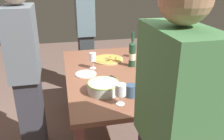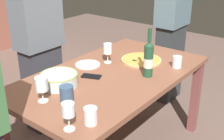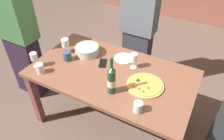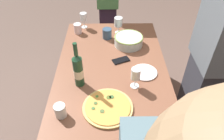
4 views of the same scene
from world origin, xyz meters
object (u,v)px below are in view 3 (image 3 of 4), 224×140
at_px(pizza, 145,85).
at_px(cell_phone, 103,63).
at_px(cup_spare, 138,107).
at_px(wine_glass_far_left, 134,58).
at_px(cup_amber, 40,68).
at_px(wine_glass_near_pizza, 65,43).
at_px(person_host, 19,36).
at_px(dining_table, 112,79).
at_px(person_guest_right, 139,29).
at_px(wine_bottle, 112,80).
at_px(wine_glass_by_bottle, 34,57).
at_px(side_plate, 124,58).
at_px(serving_bowl, 87,50).
at_px(cup_ceramic, 67,56).

xyz_separation_m(pizza, cell_phone, (-0.51, 0.11, -0.01)).
distance_m(pizza, cup_spare, 0.31).
relative_size(pizza, wine_glass_far_left, 2.05).
xyz_separation_m(pizza, cup_amber, (-0.97, -0.30, 0.04)).
xyz_separation_m(wine_glass_near_pizza, person_host, (-0.60, -0.11, -0.02)).
xyz_separation_m(dining_table, person_guest_right, (-0.05, 0.79, 0.18)).
relative_size(wine_bottle, person_host, 0.22).
height_order(wine_glass_by_bottle, wine_glass_far_left, wine_glass_far_left).
height_order(cup_amber, person_host, person_host).
height_order(wine_glass_by_bottle, cell_phone, wine_glass_by_bottle).
distance_m(side_plate, person_guest_right, 0.54).
height_order(pizza, wine_glass_near_pizza, wine_glass_near_pizza).
bearing_deg(person_guest_right, serving_bowl, -32.21).
bearing_deg(wine_glass_far_left, person_host, -171.56).
bearing_deg(cell_phone, dining_table, -50.76).
xyz_separation_m(cup_amber, person_guest_right, (0.56, 1.12, 0.04)).
bearing_deg(person_host, cup_spare, -12.13).
xyz_separation_m(dining_table, side_plate, (0.01, 0.26, 0.10)).
distance_m(wine_glass_by_bottle, cell_phone, 0.69).
relative_size(serving_bowl, person_host, 0.16).
bearing_deg(cup_ceramic, cup_spare, -17.58).
distance_m(pizza, serving_bowl, 0.78).
bearing_deg(wine_glass_by_bottle, pizza, 12.94).
bearing_deg(serving_bowl, dining_table, -21.91).
xyz_separation_m(wine_glass_far_left, cup_ceramic, (-0.66, -0.21, -0.06)).
height_order(serving_bowl, wine_glass_far_left, wine_glass_far_left).
bearing_deg(wine_bottle, cup_ceramic, 162.53).
bearing_deg(wine_glass_far_left, side_plate, 148.43).
bearing_deg(dining_table, person_guest_right, 93.88).
distance_m(dining_table, cup_spare, 0.55).
height_order(dining_table, cup_ceramic, cup_ceramic).
distance_m(cup_ceramic, person_host, 0.70).
height_order(wine_glass_by_bottle, person_guest_right, person_guest_right).
xyz_separation_m(wine_glass_by_bottle, side_plate, (0.73, 0.54, -0.11)).
height_order(dining_table, cup_amber, cup_amber).
bearing_deg(wine_glass_far_left, cup_ceramic, -162.64).
relative_size(wine_bottle, wine_glass_near_pizza, 2.23).
xyz_separation_m(wine_glass_by_bottle, wine_glass_far_left, (0.88, 0.45, 0.00)).
distance_m(wine_glass_near_pizza, wine_glass_far_left, 0.77).
distance_m(side_plate, person_host, 1.25).
xyz_separation_m(cup_amber, cell_phone, (0.46, 0.41, -0.04)).
xyz_separation_m(cup_ceramic, person_guest_right, (0.46, 0.83, 0.04)).
distance_m(wine_glass_by_bottle, cup_ceramic, 0.33).
distance_m(wine_glass_by_bottle, cup_amber, 0.14).
xyz_separation_m(wine_glass_far_left, person_guest_right, (-0.21, 0.62, -0.03)).
distance_m(cup_amber, person_guest_right, 1.25).
distance_m(wine_glass_far_left, person_guest_right, 0.66).
distance_m(dining_table, wine_glass_near_pizza, 0.65).
bearing_deg(person_host, wine_glass_near_pizza, 8.34).
bearing_deg(side_plate, wine_glass_far_left, -31.57).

